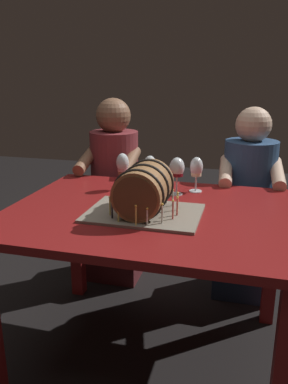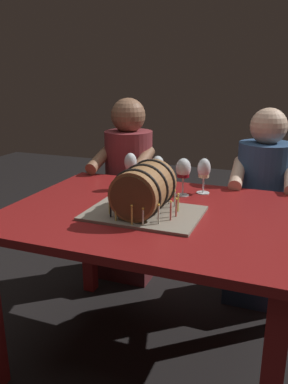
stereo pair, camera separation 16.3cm
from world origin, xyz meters
TOP-DOWN VIEW (x-y plane):
  - ground_plane at (0.00, 0.00)m, footprint 8.00×8.00m
  - dining_table at (0.00, 0.00)m, footprint 1.26×0.98m
  - barrel_cake at (-0.01, -0.07)m, footprint 0.48×0.34m
  - wine_glass_red at (0.07, 0.25)m, footprint 0.07×0.07m
  - wine_glass_empty at (-0.08, 0.31)m, footprint 0.06×0.06m
  - wine_glass_rose at (-0.22, 0.27)m, footprint 0.07×0.07m
  - wine_glass_white at (0.16, 0.33)m, footprint 0.06×0.06m
  - person_seated_left at (-0.42, 0.72)m, footprint 0.36×0.46m
  - person_seated_right at (0.42, 0.72)m, footprint 0.36×0.46m

SIDE VIEW (x-z plane):
  - ground_plane at x=0.00m, z-range 0.00..0.00m
  - person_seated_right at x=0.42m, z-range -0.06..1.09m
  - person_seated_left at x=-0.42m, z-range -0.06..1.13m
  - dining_table at x=0.00m, z-range 0.27..1.02m
  - barrel_cake at x=-0.01m, z-range 0.74..0.97m
  - wine_glass_white at x=0.16m, z-range 0.79..0.96m
  - wine_glass_empty at x=-0.08m, z-range 0.79..0.97m
  - wine_glass_red at x=0.07m, z-range 0.79..0.98m
  - wine_glass_rose at x=-0.22m, z-range 0.79..0.98m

